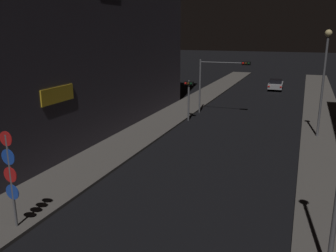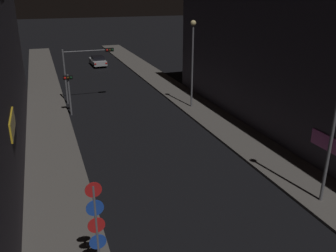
% 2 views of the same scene
% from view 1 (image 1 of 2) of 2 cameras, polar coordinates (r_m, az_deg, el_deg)
% --- Properties ---
extents(sidewalk_left, '(3.42, 73.43, 0.16)m').
position_cam_1_polar(sidewalk_left, '(34.84, 1.61, 2.33)').
color(sidewalk_left, '#5B5651').
rests_on(sidewalk_left, ground_plane).
extents(sidewalk_right, '(3.42, 73.43, 0.16)m').
position_cam_1_polar(sidewalk_right, '(32.99, 23.65, 0.34)').
color(sidewalk_right, '#5B5651').
rests_on(sidewalk_right, ground_plane).
extents(far_car, '(1.92, 4.50, 1.42)m').
position_cam_1_polar(far_car, '(50.67, 16.89, 6.41)').
color(far_car, '#B7B7BC').
rests_on(far_car, ground_plane).
extents(traffic_light_overhead, '(4.76, 0.41, 5.14)m').
position_cam_1_polar(traffic_light_overhead, '(33.85, 8.23, 8.14)').
color(traffic_light_overhead, slate).
rests_on(traffic_light_overhead, ground_plane).
extents(traffic_light_left_kerb, '(0.80, 0.42, 3.58)m').
position_cam_1_polar(traffic_light_left_kerb, '(31.15, 3.33, 5.48)').
color(traffic_light_left_kerb, slate).
rests_on(traffic_light_left_kerb, ground_plane).
extents(sign_pole_left, '(0.63, 0.10, 3.94)m').
position_cam_1_polar(sign_pole_left, '(14.99, -23.96, -7.01)').
color(sign_pole_left, slate).
rests_on(sign_pole_left, sidewalk_left).
extents(street_lamp_far_block, '(0.49, 0.49, 7.65)m').
position_cam_1_polar(street_lamp_far_block, '(27.70, 23.84, 8.60)').
color(street_lamp_far_block, slate).
rests_on(street_lamp_far_block, sidewalk_right).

